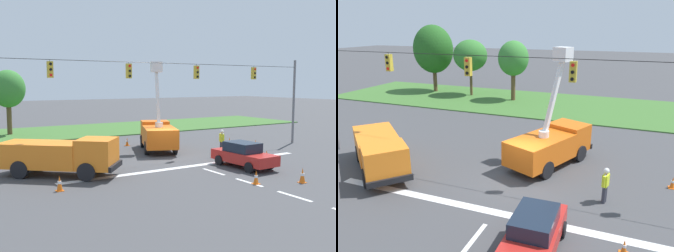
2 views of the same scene
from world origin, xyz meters
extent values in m
plane|color=#424244|center=(0.00, 0.00, 0.00)|extent=(200.00, 200.00, 0.00)
cube|color=#3D6B2D|center=(0.00, 18.00, 0.05)|extent=(56.00, 12.00, 0.10)
cube|color=silver|center=(0.00, -3.35, 0.00)|extent=(17.60, 0.50, 0.01)
cube|color=silver|center=(0.00, -5.35, 0.00)|extent=(0.20, 2.00, 0.01)
cylinder|color=black|center=(0.00, 0.00, 6.60)|extent=(26.00, 0.03, 0.03)
cylinder|color=black|center=(-8.00, 0.00, 6.55)|extent=(0.02, 0.02, 0.10)
cube|color=gold|center=(-8.00, 0.00, 6.02)|extent=(0.32, 0.28, 0.96)
cylinder|color=black|center=(-8.00, -0.16, 6.34)|extent=(0.16, 0.05, 0.16)
cylinder|color=black|center=(-8.00, -0.16, 6.02)|extent=(0.16, 0.05, 0.16)
cylinder|color=red|center=(-8.00, -0.16, 5.70)|extent=(0.16, 0.05, 0.16)
cylinder|color=black|center=(-2.89, 0.00, 6.55)|extent=(0.02, 0.02, 0.10)
cube|color=gold|center=(-2.89, 0.00, 6.02)|extent=(0.32, 0.28, 0.96)
cylinder|color=red|center=(-2.89, -0.16, 6.34)|extent=(0.16, 0.05, 0.16)
cylinder|color=black|center=(-2.89, -0.16, 6.02)|extent=(0.16, 0.05, 0.16)
cylinder|color=black|center=(-2.89, -0.16, 5.70)|extent=(0.16, 0.05, 0.16)
cylinder|color=black|center=(2.55, 0.00, 6.55)|extent=(0.02, 0.02, 0.10)
cube|color=gold|center=(2.55, 0.00, 6.02)|extent=(0.32, 0.28, 0.96)
cylinder|color=red|center=(2.55, -0.16, 6.34)|extent=(0.16, 0.05, 0.16)
cylinder|color=black|center=(2.55, -0.16, 6.02)|extent=(0.16, 0.05, 0.16)
cylinder|color=black|center=(2.55, -0.16, 5.70)|extent=(0.16, 0.05, 0.16)
cylinder|color=brown|center=(-18.19, 19.73, 1.58)|extent=(0.47, 0.47, 3.16)
ellipsoid|color=#235B1E|center=(-18.19, 19.73, 5.31)|extent=(5.05, 4.31, 5.80)
cylinder|color=brown|center=(-12.83, 19.22, 1.54)|extent=(0.31, 0.31, 3.07)
ellipsoid|color=#33752D|center=(-12.83, 19.22, 4.77)|extent=(3.99, 3.78, 3.59)
cylinder|color=brown|center=(-7.24, 18.50, 1.64)|extent=(0.48, 0.48, 3.27)
ellipsoid|color=#387F33|center=(-7.24, 18.50, 4.69)|extent=(3.33, 3.36, 3.76)
cube|color=orange|center=(0.58, 1.95, 1.20)|extent=(3.70, 4.63, 1.41)
cube|color=orange|center=(1.70, 4.62, 1.32)|extent=(2.72, 2.46, 1.64)
cube|color=#1E2838|center=(1.93, 5.18, 1.61)|extent=(1.85, 0.85, 0.74)
cube|color=black|center=(2.06, 5.49, 0.65)|extent=(2.19, 1.04, 0.30)
cylinder|color=black|center=(0.63, 4.82, 0.50)|extent=(0.65, 1.03, 1.00)
cylinder|color=black|center=(2.59, 3.99, 0.50)|extent=(0.65, 1.03, 1.00)
cylinder|color=black|center=(-0.68, 1.70, 0.50)|extent=(0.65, 1.03, 1.00)
cylinder|color=black|center=(1.28, 0.88, 0.50)|extent=(0.65, 1.03, 1.00)
cylinder|color=silver|center=(0.69, 2.22, 2.09)|extent=(0.60, 0.60, 0.36)
cube|color=white|center=(0.98, 2.92, 4.08)|extent=(0.90, 1.70, 4.42)
cube|color=white|center=(1.28, 3.62, 6.50)|extent=(1.14, 1.09, 0.80)
cube|color=orange|center=(-8.84, -0.83, 1.19)|extent=(4.94, 4.67, 1.39)
cube|color=orange|center=(-6.34, -2.94, 1.33)|extent=(2.89, 2.91, 1.66)
cube|color=#1E2838|center=(-5.82, -3.39, 1.62)|extent=(1.31, 1.52, 0.75)
cube|color=black|center=(-5.53, -3.63, 0.65)|extent=(1.58, 1.82, 0.30)
cylinder|color=black|center=(-5.87, -1.98, 0.50)|extent=(0.94, 0.86, 1.00)
cylinder|color=black|center=(-7.21, -3.56, 0.50)|extent=(0.94, 0.86, 1.00)
cylinder|color=black|center=(-8.79, 0.49, 0.50)|extent=(0.94, 0.86, 1.00)
cylinder|color=black|center=(-10.13, -1.09, 0.50)|extent=(0.94, 0.86, 1.00)
cube|color=red|center=(2.40, -5.32, 0.64)|extent=(1.90, 4.36, 0.64)
cube|color=#192333|center=(2.39, -5.17, 1.26)|extent=(1.56, 2.11, 0.60)
cylinder|color=black|center=(3.22, -3.96, 0.32)|extent=(0.22, 0.65, 0.64)
cylinder|color=black|center=(1.49, -4.02, 0.32)|extent=(0.22, 0.65, 0.64)
cylinder|color=#383842|center=(4.45, -0.73, 0.42)|extent=(0.18, 0.18, 0.85)
cylinder|color=#383842|center=(4.50, -0.54, 0.42)|extent=(0.18, 0.18, 0.85)
cube|color=#D8EA26|center=(4.47, -0.64, 1.15)|extent=(0.32, 0.44, 0.60)
cube|color=silver|center=(4.47, -0.64, 1.15)|extent=(0.17, 0.43, 0.62)
cylinder|color=#D8EA26|center=(4.41, -0.90, 1.18)|extent=(0.11, 0.11, 0.55)
cylinder|color=#D8EA26|center=(4.54, -0.37, 1.18)|extent=(0.11, 0.11, 0.55)
sphere|color=tan|center=(4.47, -0.64, 1.58)|extent=(0.22, 0.22, 0.22)
sphere|color=white|center=(4.47, -0.64, 1.64)|extent=(0.26, 0.26, 0.26)
cube|color=orange|center=(-0.09, 6.21, 0.01)|extent=(0.36, 0.36, 0.03)
cone|color=orange|center=(-0.09, 6.21, 0.37)|extent=(0.27, 0.27, 0.67)
cylinder|color=white|center=(-0.09, 6.21, 0.40)|extent=(0.17, 0.17, 0.12)
cube|color=orange|center=(7.62, 2.14, 0.01)|extent=(0.36, 0.36, 0.03)
cone|color=orange|center=(7.62, 2.14, 0.33)|extent=(0.24, 0.24, 0.60)
cylinder|color=white|center=(7.62, 2.14, 0.36)|extent=(0.15, 0.15, 0.11)
cone|color=orange|center=(5.53, -4.21, 0.33)|extent=(0.24, 0.24, 0.60)
cylinder|color=white|center=(5.53, -4.21, 0.36)|extent=(0.15, 0.15, 0.11)
camera|label=1|loc=(-14.31, -23.36, 5.21)|focal=42.00mm
camera|label=2|loc=(5.23, -15.21, 8.04)|focal=35.00mm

